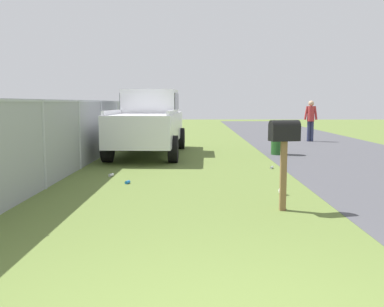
% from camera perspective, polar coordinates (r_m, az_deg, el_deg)
% --- Properties ---
extents(mailbox, '(0.30, 0.48, 1.40)m').
position_cam_1_polar(mailbox, '(6.60, 12.33, 1.93)').
color(mailbox, brown).
rests_on(mailbox, ground).
extents(pickup_truck, '(5.41, 2.21, 2.09)m').
position_cam_1_polar(pickup_truck, '(13.80, -5.79, 4.50)').
color(pickup_truck, silver).
rests_on(pickup_truck, ground).
extents(trash_bin, '(0.53, 0.53, 0.94)m').
position_cam_1_polar(trash_bin, '(13.90, 11.66, 1.80)').
color(trash_bin, '#1E4C1E').
rests_on(trash_bin, ground).
extents(pedestrian, '(0.30, 0.58, 1.76)m').
position_cam_1_polar(pedestrian, '(18.96, 15.72, 4.67)').
color(pedestrian, '#2D3351').
rests_on(pedestrian, ground).
extents(fence_section, '(15.04, 0.07, 1.73)m').
position_cam_1_polar(fence_section, '(10.96, -14.98, 2.81)').
color(fence_section, '#9EA3A8').
rests_on(fence_section, ground).
extents(litter_can_by_mailbox, '(0.14, 0.12, 0.07)m').
position_cam_1_polar(litter_can_by_mailbox, '(9.77, -10.87, -2.87)').
color(litter_can_by_mailbox, silver).
rests_on(litter_can_by_mailbox, ground).
extents(litter_can_midfield_b, '(0.13, 0.08, 0.07)m').
position_cam_1_polar(litter_can_midfield_b, '(6.89, 12.10, -6.99)').
color(litter_can_midfield_b, silver).
rests_on(litter_can_midfield_b, ground).
extents(litter_can_far_scatter, '(0.14, 0.11, 0.07)m').
position_cam_1_polar(litter_can_far_scatter, '(8.84, -8.69, -3.85)').
color(litter_can_far_scatter, blue).
rests_on(litter_can_far_scatter, ground).
extents(litter_bag_midfield_a, '(0.14, 0.14, 0.14)m').
position_cam_1_polar(litter_bag_midfield_a, '(7.87, 12.09, -4.98)').
color(litter_bag_midfield_a, silver).
rests_on(litter_bag_midfield_a, ground).
extents(litter_can_near_hydrant, '(0.14, 0.11, 0.07)m').
position_cam_1_polar(litter_can_near_hydrant, '(10.91, 10.69, -1.86)').
color(litter_can_near_hydrant, silver).
rests_on(litter_can_near_hydrant, ground).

